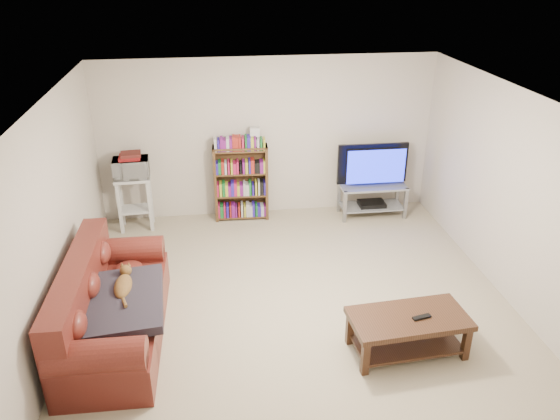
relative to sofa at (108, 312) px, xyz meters
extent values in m
plane|color=#BBAB8B|center=(2.02, 0.41, -0.32)|extent=(5.00, 5.00, 0.00)
plane|color=white|center=(2.02, 0.41, 2.08)|extent=(5.00, 5.00, 0.00)
plane|color=beige|center=(2.02, 2.91, 0.88)|extent=(5.00, 0.00, 5.00)
plane|color=beige|center=(2.02, -2.09, 0.88)|extent=(5.00, 0.00, 5.00)
plane|color=beige|center=(-0.48, 0.41, 0.88)|extent=(0.00, 5.00, 5.00)
plane|color=beige|center=(4.52, 0.41, 0.88)|extent=(0.00, 5.00, 5.00)
cube|color=maroon|center=(0.08, 0.00, -0.12)|extent=(0.96, 2.14, 0.41)
cube|color=maroon|center=(-0.25, 0.00, 0.14)|extent=(0.30, 2.13, 0.89)
cube|color=maroon|center=(0.06, -0.94, -0.06)|extent=(0.88, 0.26, 0.53)
cube|color=maroon|center=(0.10, 0.94, -0.06)|extent=(0.88, 0.26, 0.53)
cube|color=#2B252F|center=(0.18, -0.15, 0.22)|extent=(0.89, 1.11, 0.19)
cube|color=#392114|center=(3.03, -0.63, 0.08)|extent=(1.22, 0.67, 0.06)
cube|color=#392114|center=(3.03, -0.63, -0.22)|extent=(1.10, 0.60, 0.03)
cube|color=#392114|center=(2.52, -0.90, -0.14)|extent=(0.07, 0.07, 0.37)
cube|color=#392114|center=(3.57, -0.82, -0.14)|extent=(0.07, 0.07, 0.37)
cube|color=#392114|center=(2.48, -0.43, -0.14)|extent=(0.07, 0.07, 0.37)
cube|color=#392114|center=(3.54, -0.36, -0.14)|extent=(0.07, 0.07, 0.37)
cube|color=black|center=(3.14, -0.67, 0.12)|extent=(0.20, 0.09, 0.02)
cube|color=#999EA3|center=(3.59, 2.54, 0.17)|extent=(1.01, 0.46, 0.03)
cube|color=#999EA3|center=(3.59, 2.54, -0.17)|extent=(0.96, 0.44, 0.02)
cube|color=gray|center=(3.11, 2.34, -0.07)|extent=(0.05, 0.05, 0.50)
cube|color=gray|center=(4.06, 2.34, -0.07)|extent=(0.05, 0.05, 0.50)
cube|color=gray|center=(3.12, 2.74, -0.07)|extent=(0.05, 0.05, 0.50)
cube|color=gray|center=(4.06, 2.73, -0.07)|extent=(0.05, 0.05, 0.50)
imported|color=black|center=(3.59, 2.54, 0.49)|extent=(1.08, 0.15, 0.62)
cube|color=black|center=(3.59, 2.54, -0.13)|extent=(0.40, 0.28, 0.06)
cube|color=#50351B|center=(1.21, 2.72, 0.26)|extent=(0.05, 0.25, 1.16)
cube|color=#50351B|center=(1.97, 2.69, 0.26)|extent=(0.05, 0.25, 1.16)
cube|color=#50351B|center=(1.59, 2.71, 0.82)|extent=(0.81, 0.28, 0.03)
cube|color=maroon|center=(1.41, 2.71, 0.87)|extent=(0.24, 0.19, 0.06)
cube|color=silver|center=(0.03, 2.59, 0.47)|extent=(0.52, 0.39, 0.04)
cube|color=silver|center=(0.03, 2.59, -0.02)|extent=(0.47, 0.35, 0.03)
cube|color=silver|center=(-0.18, 2.43, 0.06)|extent=(0.05, 0.05, 0.77)
cube|color=silver|center=(0.25, 2.46, 0.06)|extent=(0.05, 0.05, 0.77)
cube|color=silver|center=(-0.19, 2.72, 0.06)|extent=(0.05, 0.05, 0.77)
cube|color=silver|center=(0.23, 2.74, 0.06)|extent=(0.05, 0.05, 0.77)
imported|color=silver|center=(0.03, 2.59, 0.62)|extent=(0.51, 0.36, 0.27)
cube|color=maroon|center=(0.03, 2.59, 0.79)|extent=(0.31, 0.27, 0.05)
camera|label=1|loc=(1.15, -4.87, 3.40)|focal=35.00mm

